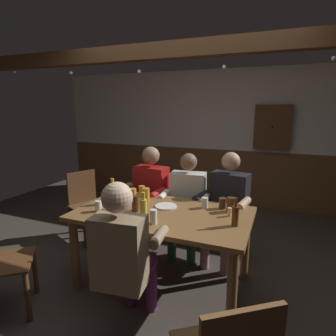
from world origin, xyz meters
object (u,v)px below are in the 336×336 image
object	(u,v)px
pint_glass_1	(98,206)
person_3	(124,253)
pint_glass_0	(154,217)
pint_glass_3	(231,205)
person_1	(187,199)
bottle_3	(117,208)
pint_glass_6	(136,203)
bottle_0	(113,194)
chair_empty_near_left	(87,203)
bottle_1	(144,209)
table_candle	(229,212)
pint_glass_8	(146,195)
bottle_2	(235,215)
wall_dart_cabinet	(273,127)
dining_table	(163,222)
pint_glass_2	(142,192)
pint_glass_7	(133,195)
person_0	(148,192)
pint_glass_4	(205,203)
pint_glass_5	(222,203)
person_2	(227,203)
plate_0	(166,206)

from	to	relation	value
pint_glass_1	person_3	bearing A→B (deg)	-40.35
pint_glass_0	pint_glass_3	size ratio (longest dim) A/B	0.91
person_1	pint_glass_1	size ratio (longest dim) A/B	11.67
bottle_3	pint_glass_6	xyz separation A→B (m)	(0.04, 0.25, -0.03)
pint_glass_3	bottle_0	bearing A→B (deg)	-169.05
chair_empty_near_left	bottle_1	distance (m)	1.55
table_candle	pint_glass_1	size ratio (longest dim) A/B	0.78
table_candle	person_3	bearing A→B (deg)	-126.99
chair_empty_near_left	pint_glass_8	size ratio (longest dim) A/B	6.18
bottle_2	wall_dart_cabinet	size ratio (longest dim) A/B	0.35
bottle_3	pint_glass_1	xyz separation A→B (m)	(-0.28, 0.11, -0.05)
dining_table	pint_glass_2	world-z (taller)	pint_glass_2
person_1	bottle_2	size ratio (longest dim) A/B	4.86
chair_empty_near_left	pint_glass_8	xyz separation A→B (m)	(1.06, -0.37, 0.34)
person_3	pint_glass_0	size ratio (longest dim) A/B	9.81
pint_glass_8	wall_dart_cabinet	world-z (taller)	wall_dart_cabinet
person_3	pint_glass_7	bearing A→B (deg)	108.43
person_1	chair_empty_near_left	xyz separation A→B (m)	(-1.34, -0.12, -0.18)
person_0	person_1	distance (m)	0.50
table_candle	wall_dart_cabinet	bearing A→B (deg)	84.73
pint_glass_0	bottle_0	bearing A→B (deg)	152.63
table_candle	pint_glass_6	world-z (taller)	pint_glass_6
pint_glass_6	pint_glass_3	bearing A→B (deg)	21.25
pint_glass_3	pint_glass_4	xyz separation A→B (m)	(-0.25, 0.01, -0.02)
pint_glass_8	person_3	bearing A→B (deg)	-73.32
pint_glass_2	person_1	bearing A→B (deg)	45.69
bottle_0	pint_glass_5	world-z (taller)	bottle_0
person_2	pint_glass_7	bearing A→B (deg)	42.73
person_0	pint_glass_7	bearing A→B (deg)	106.23
pint_glass_7	plate_0	bearing A→B (deg)	-0.35
pint_glass_8	person_1	bearing A→B (deg)	59.81
pint_glass_5	plate_0	bearing A→B (deg)	-162.08
bottle_1	pint_glass_0	xyz separation A→B (m)	(0.12, -0.05, -0.04)
table_candle	wall_dart_cabinet	xyz separation A→B (m)	(0.23, 2.44, 0.62)
pint_glass_4	pint_glass_7	distance (m)	0.74
dining_table	bottle_3	size ratio (longest dim) A/B	6.15
bottle_0	pint_glass_7	world-z (taller)	bottle_0
chair_empty_near_left	pint_glass_6	bearing A→B (deg)	82.39
bottle_2	pint_glass_2	size ratio (longest dim) A/B	1.86
table_candle	pint_glass_0	xyz separation A→B (m)	(-0.56, -0.41, 0.02)
pint_glass_8	pint_glass_2	bearing A→B (deg)	134.54
person_1	person_2	bearing A→B (deg)	172.85
pint_glass_2	person_2	bearing A→B (deg)	24.47
bottle_0	person_2	bearing A→B (deg)	32.99
pint_glass_2	pint_glass_5	size ratio (longest dim) A/B	1.25
pint_glass_7	table_candle	bearing A→B (deg)	-0.65
dining_table	pint_glass_5	xyz separation A→B (m)	(0.50, 0.30, 0.16)
plate_0	bottle_0	bearing A→B (deg)	-168.77
pint_glass_8	pint_glass_3	bearing A→B (deg)	2.49
person_2	pint_glass_3	world-z (taller)	person_2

